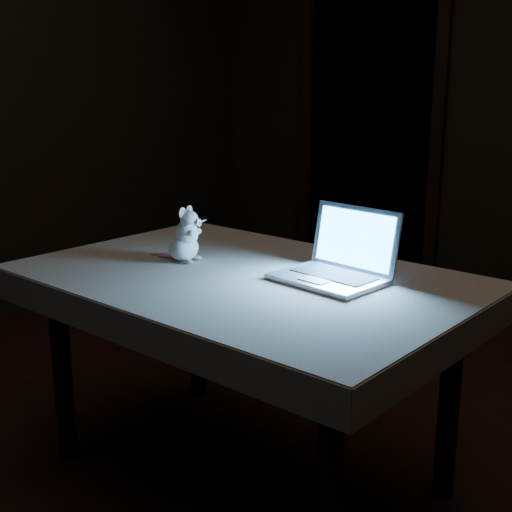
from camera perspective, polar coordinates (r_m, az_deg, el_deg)
The scene contains 6 objects.
floor at distance 2.44m, azimuth 6.68°, elevation -17.37°, with size 5.00×5.00×0.00m, color black.
doorway at distance 4.81m, azimuth 9.50°, elevation 11.71°, with size 1.06×0.36×2.13m, color black, non-canonical shape.
table at distance 2.25m, azimuth -0.86°, elevation -10.20°, with size 1.29×0.83×0.69m, color black, non-canonical shape.
tablecloth at distance 2.18m, azimuth -2.04°, elevation -2.45°, with size 1.39×0.93×0.10m, color beige, non-canonical shape.
laptop at distance 2.03m, azimuth 6.07°, elevation 0.74°, with size 0.31×0.27×0.21m, color #B3B3B8, non-canonical shape.
plush_mouse at distance 2.27m, azimuth -6.07°, elevation 1.83°, with size 0.13×0.13×0.18m, color white, non-canonical shape.
Camera 1 is at (0.94, -1.85, 1.29)m, focal length 48.00 mm.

